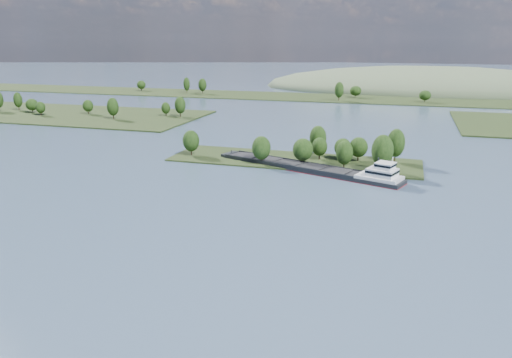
% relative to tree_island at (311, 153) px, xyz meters
% --- Properties ---
extents(ground, '(1800.00, 1800.00, 0.00)m').
position_rel_tree_island_xyz_m(ground, '(-7.10, -59.23, -4.11)').
color(ground, '#374960').
rests_on(ground, ground).
extents(tree_island, '(100.00, 30.80, 15.27)m').
position_rel_tree_island_xyz_m(tree_island, '(0.00, 0.00, 0.00)').
color(tree_island, black).
rests_on(tree_island, ground).
extents(back_shoreline, '(900.00, 60.00, 15.79)m').
position_rel_tree_island_xyz_m(back_shoreline, '(0.41, 220.51, -3.46)').
color(back_shoreline, black).
rests_on(back_shoreline, ground).
extents(hill_west, '(320.00, 160.00, 44.00)m').
position_rel_tree_island_xyz_m(hill_west, '(52.90, 320.77, -4.11)').
color(hill_west, '#46563B').
rests_on(hill_west, ground).
extents(cargo_barge, '(74.48, 33.53, 10.25)m').
position_rel_tree_island_xyz_m(cargo_barge, '(5.31, -13.48, -2.81)').
color(cargo_barge, black).
rests_on(cargo_barge, ground).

